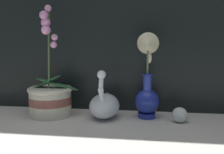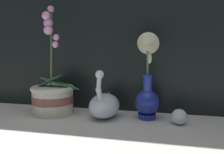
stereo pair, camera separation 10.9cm
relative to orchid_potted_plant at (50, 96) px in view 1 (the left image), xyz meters
The scene contains 5 objects.
ground_plane 0.28m from the orchid_potted_plant, 24.45° to the right, with size 2.80×2.80×0.00m, color beige.
orchid_potted_plant is the anchor object (origin of this frame).
swan_figurine 0.24m from the orchid_potted_plant, ahead, with size 0.13×0.20×0.21m.
blue_vase 0.42m from the orchid_potted_plant, ahead, with size 0.10×0.12×0.36m.
glass_sphere 0.55m from the orchid_potted_plant, ahead, with size 0.06×0.06×0.06m.
Camera 1 is at (0.18, -0.95, 0.32)m, focal length 42.00 mm.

